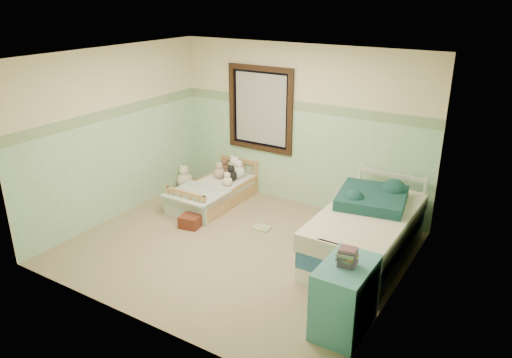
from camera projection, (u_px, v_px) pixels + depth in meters
The scene contains 30 objects.
floor at pixel (236, 248), 6.53m from camera, with size 4.20×3.60×0.02m, color #887556.
ceiling at pixel (233, 56), 5.62m from camera, with size 4.20×3.60×0.02m, color silver.
wall_back at pixel (300, 127), 7.50m from camera, with size 4.20×0.04×2.50m, color beige.
wall_front at pixel (128, 211), 4.65m from camera, with size 4.20×0.04×2.50m, color beige.
wall_left at pixel (115, 135), 7.11m from camera, with size 0.04×3.60×2.50m, color beige.
wall_right at pixel (402, 194), 5.04m from camera, with size 0.04×3.60×2.50m, color beige.
wainscot_mint at pixel (299, 158), 7.67m from camera, with size 4.20×0.01×1.50m, color #88B588.
border_strip at pixel (300, 106), 7.37m from camera, with size 4.20×0.01×0.15m, color #386945.
window_frame at pixel (260, 109), 7.74m from camera, with size 1.16×0.06×1.36m, color black.
window_blinds at pixel (260, 109), 7.75m from camera, with size 0.92×0.01×1.12m, color #B9B9B2.
toddler_bed_frame at pixel (215, 197), 7.87m from camera, with size 0.74×1.49×0.19m, color #B37C44.
toddler_mattress at pixel (215, 188), 7.82m from camera, with size 0.68×1.42×0.12m, color silver.
patchwork_quilt at pixel (196, 193), 7.42m from camera, with size 0.81×0.74×0.03m, color #7EA2D8.
plush_bed_brown at pixel (225, 169), 8.23m from camera, with size 0.18×0.18×0.18m, color brown.
plush_bed_white at pixel (235, 169), 8.12m from camera, with size 0.23×0.23×0.23m, color white.
plush_bed_tan at pixel (220, 173), 8.03m from camera, with size 0.19×0.19×0.19m, color tan.
plush_bed_dark at pixel (231, 176), 7.92m from camera, with size 0.18×0.18×0.18m, color black.
plush_floor_cream at pixel (185, 180), 8.47m from camera, with size 0.27×0.27×0.27m, color #FAEACE.
plush_floor_tan at pixel (177, 202), 7.65m from camera, with size 0.21×0.21×0.21m, color tan.
twin_bed_frame at pixel (364, 251), 6.22m from camera, with size 0.97×1.94×0.22m, color silver.
twin_boxspring at pixel (365, 236), 6.14m from camera, with size 0.97×1.94×0.22m, color navy.
twin_mattress at pixel (367, 220), 6.06m from camera, with size 1.01×1.98×0.22m, color beige.
teal_blanket at pixel (372, 198), 6.26m from camera, with size 0.82×0.87×0.14m, color #0E272B.
dresser at pixel (345, 297), 4.85m from camera, with size 0.46×0.74×0.74m, color teal.
book_stack at pixel (347, 258), 4.67m from camera, with size 0.17×0.13×0.17m, color brown.
red_pillow at pixel (190, 221), 7.07m from camera, with size 0.28×0.25×0.18m, color #9B361B.
floor_book at pixel (262, 228), 7.05m from camera, with size 0.26×0.20×0.02m, color yellow.
extra_plush_0 at pixel (239, 172), 8.05m from camera, with size 0.21×0.21×0.21m, color white.
extra_plush_1 at pixel (227, 181), 7.72m from camera, with size 0.16×0.16×0.16m, color #FAEACE.
extra_plush_2 at pixel (231, 172), 8.09m from camera, with size 0.16×0.16×0.16m, color tan.
Camera 1 is at (3.27, -4.74, 3.22)m, focal length 34.29 mm.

